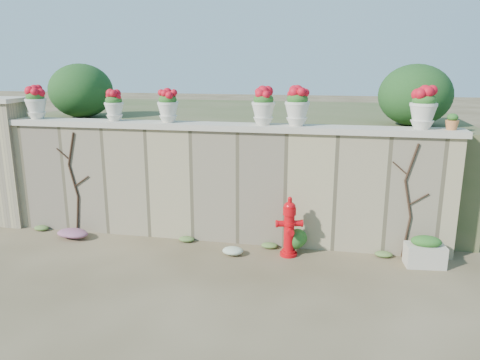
% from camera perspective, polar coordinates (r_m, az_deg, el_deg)
% --- Properties ---
extents(ground, '(80.00, 80.00, 0.00)m').
position_cam_1_polar(ground, '(7.07, -6.38, -12.22)').
color(ground, '#4B3F25').
rests_on(ground, ground).
extents(stone_wall, '(8.00, 0.40, 2.00)m').
position_cam_1_polar(stone_wall, '(8.34, -2.81, -0.63)').
color(stone_wall, '#988A65').
rests_on(stone_wall, ground).
extents(wall_cap, '(8.10, 0.52, 0.10)m').
position_cam_1_polar(wall_cap, '(8.13, -2.90, 6.54)').
color(wall_cap, beige).
rests_on(wall_cap, stone_wall).
extents(gate_pillar, '(0.72, 0.72, 2.48)m').
position_cam_1_polar(gate_pillar, '(10.12, -26.28, 2.04)').
color(gate_pillar, '#988A65').
rests_on(gate_pillar, ground).
extents(raised_fill, '(9.00, 6.00, 2.00)m').
position_cam_1_polar(raised_fill, '(11.39, 1.15, 3.42)').
color(raised_fill, '#384C23').
rests_on(raised_fill, ground).
extents(back_shrub_left, '(1.30, 1.30, 1.10)m').
position_cam_1_polar(back_shrub_left, '(10.42, -18.82, 10.27)').
color(back_shrub_left, '#143814').
rests_on(back_shrub_left, raised_fill).
extents(back_shrub_right, '(1.30, 1.30, 1.10)m').
position_cam_1_polar(back_shrub_right, '(9.13, 20.56, 9.67)').
color(back_shrub_right, '#143814').
rests_on(back_shrub_right, raised_fill).
extents(vine_left, '(0.60, 0.04, 1.91)m').
position_cam_1_polar(vine_left, '(9.17, -19.58, -0.14)').
color(vine_left, black).
rests_on(vine_left, ground).
extents(vine_right, '(0.60, 0.04, 1.91)m').
position_cam_1_polar(vine_right, '(7.98, 19.87, -2.24)').
color(vine_right, black).
rests_on(vine_right, ground).
extents(fire_hydrant, '(0.44, 0.31, 1.01)m').
position_cam_1_polar(fire_hydrant, '(7.75, 6.01, -5.67)').
color(fire_hydrant, red).
rests_on(fire_hydrant, ground).
extents(planter_box, '(0.63, 0.41, 0.50)m').
position_cam_1_polar(planter_box, '(7.99, 21.63, -8.16)').
color(planter_box, beige).
rests_on(planter_box, ground).
extents(green_shrub, '(0.59, 0.53, 0.56)m').
position_cam_1_polar(green_shrub, '(7.94, 6.35, -6.94)').
color(green_shrub, '#1E5119').
rests_on(green_shrub, ground).
extents(magenta_clump, '(0.87, 0.58, 0.23)m').
position_cam_1_polar(magenta_clump, '(9.11, -20.12, -6.04)').
color(magenta_clump, '#B52494').
rests_on(magenta_clump, ground).
extents(white_flowers, '(0.47, 0.37, 0.17)m').
position_cam_1_polar(white_flowers, '(7.90, -1.36, -8.50)').
color(white_flowers, white).
rests_on(white_flowers, ground).
extents(urn_pot_0, '(0.38, 0.38, 0.60)m').
position_cam_1_polar(urn_pot_0, '(9.55, -23.63, 8.62)').
color(urn_pot_0, beige).
rests_on(urn_pot_0, wall_cap).
extents(urn_pot_1, '(0.34, 0.34, 0.53)m').
position_cam_1_polar(urn_pot_1, '(8.75, -15.11, 8.69)').
color(urn_pot_1, beige).
rests_on(urn_pot_1, wall_cap).
extents(urn_pot_2, '(0.37, 0.37, 0.57)m').
position_cam_1_polar(urn_pot_2, '(8.35, -8.79, 8.90)').
color(urn_pot_2, beige).
rests_on(urn_pot_2, wall_cap).
extents(urn_pot_3, '(0.39, 0.39, 0.62)m').
position_cam_1_polar(urn_pot_3, '(7.93, 2.86, 8.92)').
color(urn_pot_3, beige).
rests_on(urn_pot_3, wall_cap).
extents(urn_pot_4, '(0.41, 0.41, 0.64)m').
position_cam_1_polar(urn_pot_4, '(7.86, 6.97, 8.88)').
color(urn_pot_4, beige).
rests_on(urn_pot_4, wall_cap).
extents(urn_pot_5, '(0.42, 0.42, 0.66)m').
position_cam_1_polar(urn_pot_5, '(7.95, 21.44, 8.14)').
color(urn_pot_5, beige).
rests_on(urn_pot_5, wall_cap).
extents(terracotta_pot, '(0.21, 0.21, 0.25)m').
position_cam_1_polar(terracotta_pot, '(8.06, 24.44, 6.39)').
color(terracotta_pot, '#C06F3A').
rests_on(terracotta_pot, wall_cap).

